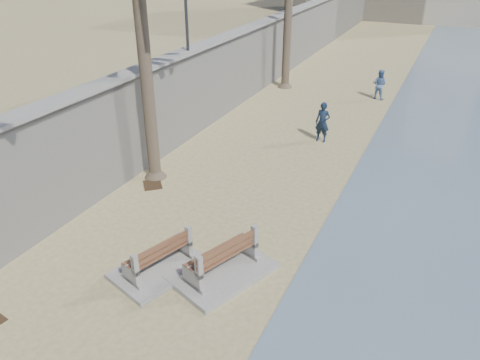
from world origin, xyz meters
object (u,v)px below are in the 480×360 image
(bench_near, at_px, (158,258))
(person_a, at_px, (323,119))
(bench_far, at_px, (222,259))
(person_b, at_px, (380,83))

(bench_near, distance_m, person_a, 10.18)
(bench_near, bearing_deg, bench_far, 20.54)
(bench_near, relative_size, person_b, 1.57)
(bench_far, bearing_deg, person_b, 86.89)
(person_a, distance_m, person_b, 6.96)
(bench_near, xyz_separation_m, person_b, (2.39, 16.95, 0.43))
(person_a, bearing_deg, bench_far, -85.08)
(bench_far, distance_m, person_b, 16.42)
(bench_far, height_order, person_a, person_a)
(bench_near, relative_size, bench_far, 0.90)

